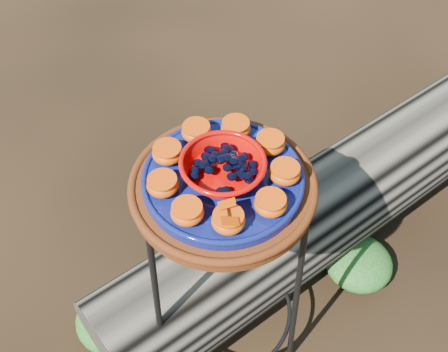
{
  "coord_description": "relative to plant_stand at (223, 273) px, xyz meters",
  "views": [
    {
      "loc": [
        -0.1,
        -0.78,
        1.68
      ],
      "look_at": [
        0.0,
        0.0,
        0.76
      ],
      "focal_mm": 45.0,
      "sensor_mm": 36.0,
      "label": 1
    }
  ],
  "objects": [
    {
      "name": "red_bowl",
      "position": [
        0.0,
        0.0,
        0.43
      ],
      "size": [
        0.18,
        0.18,
        0.05
      ],
      "primitive_type": null,
      "color": "#C70502",
      "rests_on": "cobalt_plate"
    },
    {
      "name": "driftwood_log",
      "position": [
        0.42,
        0.34,
        -0.18
      ],
      "size": [
        1.77,
        1.3,
        0.33
      ],
      "primitive_type": null,
      "rotation": [
        0.0,
        0.0,
        0.53
      ],
      "color": "black",
      "rests_on": "ground"
    },
    {
      "name": "foliage_right",
      "position": [
        0.48,
        0.16,
        -0.29
      ],
      "size": [
        0.23,
        0.23,
        0.11
      ],
      "primitive_type": "ellipsoid",
      "color": "#1D4014",
      "rests_on": "ground"
    },
    {
      "name": "orange_half_0",
      "position": [
        -0.01,
        -0.13,
        0.43
      ],
      "size": [
        0.07,
        0.07,
        0.04
      ],
      "primitive_type": "ellipsoid",
      "color": "#B93809",
      "rests_on": "cobalt_plate"
    },
    {
      "name": "orange_half_2",
      "position": [
        0.13,
        -0.02,
        0.43
      ],
      "size": [
        0.07,
        0.07,
        0.04
      ],
      "primitive_type": "ellipsoid",
      "color": "#B93809",
      "rests_on": "cobalt_plate"
    },
    {
      "name": "orange_half_8",
      "position": [
        -0.08,
        -0.1,
        0.43
      ],
      "size": [
        0.07,
        0.07,
        0.04
      ],
      "primitive_type": "ellipsoid",
      "color": "#B93809",
      "rests_on": "cobalt_plate"
    },
    {
      "name": "orange_half_1",
      "position": [
        0.08,
        -0.1,
        0.43
      ],
      "size": [
        0.07,
        0.07,
        0.04
      ],
      "primitive_type": "ellipsoid",
      "color": "#B93809",
      "rests_on": "cobalt_plate"
    },
    {
      "name": "foliage_left",
      "position": [
        -0.33,
        0.06,
        -0.29
      ],
      "size": [
        0.25,
        0.25,
        0.12
      ],
      "primitive_type": "ellipsoid",
      "color": "#1D4014",
      "rests_on": "ground"
    },
    {
      "name": "orange_half_3",
      "position": [
        0.11,
        0.07,
        0.43
      ],
      "size": [
        0.07,
        0.07,
        0.04
      ],
      "primitive_type": "ellipsoid",
      "color": "#B93809",
      "rests_on": "cobalt_plate"
    },
    {
      "name": "butterfly",
      "position": [
        -0.01,
        -0.13,
        0.45
      ],
      "size": [
        0.08,
        0.05,
        0.01
      ],
      "primitive_type": null,
      "rotation": [
        0.0,
        0.0,
        0.02
      ],
      "color": "#C03A00",
      "rests_on": "orange_half_0"
    },
    {
      "name": "terracotta_saucer",
      "position": [
        0.0,
        0.0,
        0.37
      ],
      "size": [
        0.41,
        0.41,
        0.03
      ],
      "primitive_type": "cylinder",
      "color": "#451C0A",
      "rests_on": "plant_stand"
    },
    {
      "name": "plant_stand",
      "position": [
        0.0,
        0.0,
        0.0
      ],
      "size": [
        0.44,
        0.44,
        0.7
      ],
      "primitive_type": null,
      "color": "black",
      "rests_on": "ground"
    },
    {
      "name": "orange_half_6",
      "position": [
        -0.11,
        0.07,
        0.43
      ],
      "size": [
        0.07,
        0.07,
        0.04
      ],
      "primitive_type": "ellipsoid",
      "color": "#B93809",
      "rests_on": "cobalt_plate"
    },
    {
      "name": "cobalt_plate",
      "position": [
        0.0,
        0.0,
        0.39
      ],
      "size": [
        0.35,
        0.35,
        0.02
      ],
      "primitive_type": "cylinder",
      "color": "#071643",
      "rests_on": "terracotta_saucer"
    },
    {
      "name": "orange_half_4",
      "position": [
        0.04,
        0.12,
        0.43
      ],
      "size": [
        0.07,
        0.07,
        0.04
      ],
      "primitive_type": "ellipsoid",
      "color": "#B93809",
      "rests_on": "cobalt_plate"
    },
    {
      "name": "glass_gems",
      "position": [
        0.0,
        0.0,
        0.47
      ],
      "size": [
        0.14,
        0.14,
        0.02
      ],
      "primitive_type": null,
      "color": "black",
      "rests_on": "red_bowl"
    },
    {
      "name": "orange_half_7",
      "position": [
        -0.13,
        -0.02,
        0.43
      ],
      "size": [
        0.07,
        0.07,
        0.04
      ],
      "primitive_type": "ellipsoid",
      "color": "#B93809",
      "rests_on": "cobalt_plate"
    },
    {
      "name": "orange_half_5",
      "position": [
        -0.05,
        0.12,
        0.43
      ],
      "size": [
        0.07,
        0.07,
        0.04
      ],
      "primitive_type": "ellipsoid",
      "color": "#B93809",
      "rests_on": "cobalt_plate"
    },
    {
      "name": "foliage_back",
      "position": [
        -0.05,
        0.64,
        -0.28
      ],
      "size": [
        0.27,
        0.27,
        0.14
      ],
      "primitive_type": "ellipsoid",
      "color": "#1D4014",
      "rests_on": "ground"
    },
    {
      "name": "ground",
      "position": [
        0.0,
        0.0,
        -0.35
      ],
      "size": [
        60.0,
        60.0,
        0.0
      ],
      "primitive_type": "plane",
      "color": "black"
    }
  ]
}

